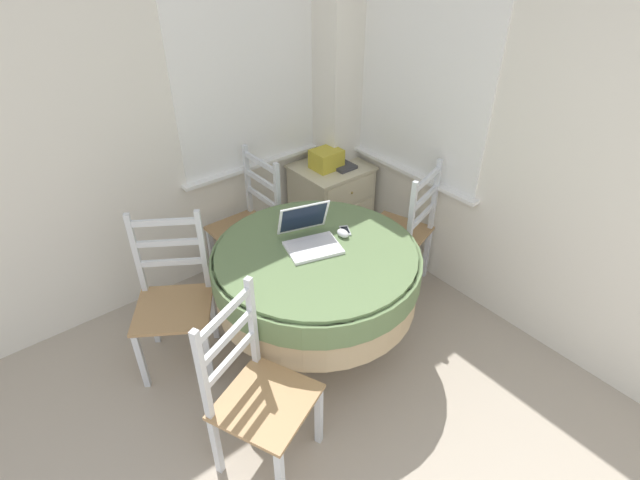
{
  "coord_description": "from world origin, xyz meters",
  "views": [
    {
      "loc": [
        -0.19,
        0.15,
        2.4
      ],
      "look_at": [
        1.41,
        2.13,
        0.66
      ],
      "focal_mm": 28.0,
      "sensor_mm": 36.0,
      "label": 1
    }
  ],
  "objects_px": {
    "round_dining_table": "(316,272)",
    "dining_chair_near_back_window": "(249,225)",
    "laptop": "(310,237)",
    "book_on_cabinet": "(339,164)",
    "storage_box": "(326,159)",
    "cell_phone": "(345,231)",
    "computer_mouse": "(343,233)",
    "dining_chair_camera_near": "(257,394)",
    "dining_chair_left_flank": "(174,300)",
    "dining_chair_near_right_window": "(402,232)",
    "corner_cabinet": "(331,204)"
  },
  "relations": [
    {
      "from": "round_dining_table",
      "to": "dining_chair_near_back_window",
      "type": "bearing_deg",
      "value": 86.2
    },
    {
      "from": "laptop",
      "to": "book_on_cabinet",
      "type": "height_order",
      "value": "laptop"
    },
    {
      "from": "storage_box",
      "to": "cell_phone",
      "type": "bearing_deg",
      "value": -122.66
    },
    {
      "from": "round_dining_table",
      "to": "computer_mouse",
      "type": "height_order",
      "value": "computer_mouse"
    },
    {
      "from": "dining_chair_camera_near",
      "to": "storage_box",
      "type": "relative_size",
      "value": 4.47
    },
    {
      "from": "dining_chair_left_flank",
      "to": "storage_box",
      "type": "xyz_separation_m",
      "value": [
        1.51,
        0.42,
        0.31
      ]
    },
    {
      "from": "computer_mouse",
      "to": "dining_chair_near_right_window",
      "type": "bearing_deg",
      "value": 6.87
    },
    {
      "from": "corner_cabinet",
      "to": "book_on_cabinet",
      "type": "height_order",
      "value": "book_on_cabinet"
    },
    {
      "from": "dining_chair_left_flank",
      "to": "corner_cabinet",
      "type": "distance_m",
      "value": 1.62
    },
    {
      "from": "dining_chair_near_back_window",
      "to": "storage_box",
      "type": "distance_m",
      "value": 0.79
    },
    {
      "from": "dining_chair_camera_near",
      "to": "dining_chair_left_flank",
      "type": "relative_size",
      "value": 1.0
    },
    {
      "from": "dining_chair_left_flank",
      "to": "storage_box",
      "type": "relative_size",
      "value": 4.47
    },
    {
      "from": "cell_phone",
      "to": "corner_cabinet",
      "type": "bearing_deg",
      "value": 54.83
    },
    {
      "from": "laptop",
      "to": "dining_chair_near_back_window",
      "type": "bearing_deg",
      "value": 86.98
    },
    {
      "from": "computer_mouse",
      "to": "book_on_cabinet",
      "type": "xyz_separation_m",
      "value": [
        0.67,
        0.8,
        -0.05
      ]
    },
    {
      "from": "dining_chair_near_right_window",
      "to": "storage_box",
      "type": "height_order",
      "value": "dining_chair_near_right_window"
    },
    {
      "from": "laptop",
      "to": "computer_mouse",
      "type": "height_order",
      "value": "laptop"
    },
    {
      "from": "computer_mouse",
      "to": "dining_chair_camera_near",
      "type": "relative_size",
      "value": 0.09
    },
    {
      "from": "corner_cabinet",
      "to": "storage_box",
      "type": "relative_size",
      "value": 3.14
    },
    {
      "from": "round_dining_table",
      "to": "dining_chair_near_back_window",
      "type": "height_order",
      "value": "dining_chair_near_back_window"
    },
    {
      "from": "round_dining_table",
      "to": "storage_box",
      "type": "height_order",
      "value": "storage_box"
    },
    {
      "from": "round_dining_table",
      "to": "storage_box",
      "type": "relative_size",
      "value": 5.62
    },
    {
      "from": "cell_phone",
      "to": "dining_chair_left_flank",
      "type": "relative_size",
      "value": 0.12
    },
    {
      "from": "dining_chair_near_right_window",
      "to": "laptop",
      "type": "bearing_deg",
      "value": -178.99
    },
    {
      "from": "laptop",
      "to": "cell_phone",
      "type": "relative_size",
      "value": 3.28
    },
    {
      "from": "round_dining_table",
      "to": "dining_chair_near_right_window",
      "type": "distance_m",
      "value": 0.87
    },
    {
      "from": "cell_phone",
      "to": "dining_chair_near_right_window",
      "type": "bearing_deg",
      "value": 4.41
    },
    {
      "from": "dining_chair_near_back_window",
      "to": "storage_box",
      "type": "height_order",
      "value": "dining_chair_near_back_window"
    },
    {
      "from": "cell_phone",
      "to": "corner_cabinet",
      "type": "relative_size",
      "value": 0.17
    },
    {
      "from": "dining_chair_left_flank",
      "to": "storage_box",
      "type": "height_order",
      "value": "dining_chair_left_flank"
    },
    {
      "from": "dining_chair_near_right_window",
      "to": "storage_box",
      "type": "relative_size",
      "value": 4.47
    },
    {
      "from": "dining_chair_near_right_window",
      "to": "dining_chair_left_flank",
      "type": "xyz_separation_m",
      "value": [
        -1.58,
        0.34,
        0.0
      ]
    },
    {
      "from": "dining_chair_near_right_window",
      "to": "corner_cabinet",
      "type": "distance_m",
      "value": 0.76
    },
    {
      "from": "dining_chair_near_back_window",
      "to": "dining_chair_left_flank",
      "type": "relative_size",
      "value": 1.0
    },
    {
      "from": "computer_mouse",
      "to": "cell_phone",
      "type": "relative_size",
      "value": 0.72
    },
    {
      "from": "cell_phone",
      "to": "storage_box",
      "type": "distance_m",
      "value": 0.96
    },
    {
      "from": "cell_phone",
      "to": "dining_chair_camera_near",
      "type": "distance_m",
      "value": 1.13
    },
    {
      "from": "cell_phone",
      "to": "dining_chair_left_flank",
      "type": "bearing_deg",
      "value": 158.74
    },
    {
      "from": "round_dining_table",
      "to": "dining_chair_near_back_window",
      "type": "relative_size",
      "value": 1.26
    },
    {
      "from": "laptop",
      "to": "dining_chair_near_right_window",
      "type": "distance_m",
      "value": 0.9
    },
    {
      "from": "corner_cabinet",
      "to": "laptop",
      "type": "bearing_deg",
      "value": -136.6
    },
    {
      "from": "dining_chair_near_back_window",
      "to": "dining_chair_left_flank",
      "type": "bearing_deg",
      "value": -152.06
    },
    {
      "from": "corner_cabinet",
      "to": "book_on_cabinet",
      "type": "relative_size",
      "value": 2.67
    },
    {
      "from": "dining_chair_near_right_window",
      "to": "computer_mouse",
      "type": "bearing_deg",
      "value": -173.13
    },
    {
      "from": "dining_chair_camera_near",
      "to": "corner_cabinet",
      "type": "height_order",
      "value": "dining_chair_camera_near"
    },
    {
      "from": "dining_chair_camera_near",
      "to": "laptop",
      "type": "bearing_deg",
      "value": 35.76
    },
    {
      "from": "laptop",
      "to": "dining_chair_near_back_window",
      "type": "distance_m",
      "value": 0.84
    },
    {
      "from": "computer_mouse",
      "to": "book_on_cabinet",
      "type": "distance_m",
      "value": 1.05
    },
    {
      "from": "dining_chair_near_right_window",
      "to": "dining_chair_camera_near",
      "type": "xyz_separation_m",
      "value": [
        -1.57,
        -0.54,
        0.0
      ]
    },
    {
      "from": "dining_chair_near_back_window",
      "to": "dining_chair_camera_near",
      "type": "height_order",
      "value": "same"
    }
  ]
}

